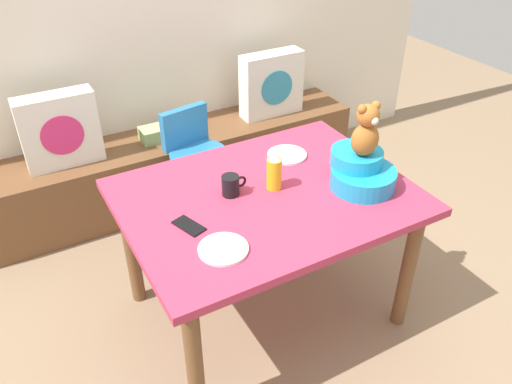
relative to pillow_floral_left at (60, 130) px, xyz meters
name	(u,v)px	position (x,y,z in m)	size (l,w,h in m)	color
ground_plane	(265,308)	(0.68, -1.22, -0.68)	(8.00, 8.00, 0.00)	#8C7256
window_bench	(175,166)	(0.68, 0.02, -0.45)	(2.60, 0.44, 0.46)	brown
pillow_floral_left	(60,130)	(0.00, 0.00, 0.00)	(0.44, 0.15, 0.44)	white
pillow_floral_right	(272,84)	(1.42, 0.00, 0.00)	(0.44, 0.15, 0.44)	white
book_stack	(156,134)	(0.57, 0.02, -0.18)	(0.20, 0.14, 0.09)	#99BC77
dining_table	(266,211)	(0.68, -1.22, -0.04)	(1.30, 0.99, 0.74)	#B73351
highchair	(198,157)	(0.68, -0.42, -0.16)	(0.37, 0.49, 0.79)	#2672B2
infant_seat_teal	(361,171)	(1.09, -1.36, 0.13)	(0.30, 0.33, 0.16)	#1B98CB
teddy_bear	(366,131)	(1.09, -1.37, 0.34)	(0.13, 0.12, 0.25)	#A26227
ketchup_bottle	(274,172)	(0.73, -1.20, 0.15)	(0.07, 0.07, 0.18)	gold
coffee_mug	(231,185)	(0.53, -1.15, 0.11)	(0.12, 0.08, 0.09)	black
dinner_plate_near	(223,249)	(0.33, -1.48, 0.07)	(0.20, 0.20, 0.01)	white
dinner_plate_far	(287,155)	(0.94, -0.98, 0.07)	(0.20, 0.20, 0.01)	white
cell_phone	(189,226)	(0.27, -1.28, 0.06)	(0.07, 0.14, 0.01)	black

